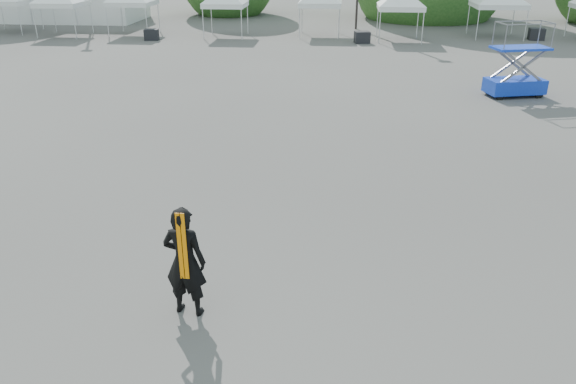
{
  "coord_description": "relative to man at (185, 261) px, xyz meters",
  "views": [
    {
      "loc": [
        1.89,
        -11.16,
        6.04
      ],
      "look_at": [
        0.94,
        -0.67,
        1.3
      ],
      "focal_mm": 35.0,
      "sensor_mm": 36.0,
      "label": 1
    }
  ],
  "objects": [
    {
      "name": "crate_west",
      "position": [
        -9.89,
        28.85,
        -0.68
      ],
      "size": [
        0.99,
        0.82,
        0.7
      ],
      "primitive_type": "cube",
      "rotation": [
        0.0,
        0.0,
        0.15
      ],
      "color": "black",
      "rests_on": "ground"
    },
    {
      "name": "man",
      "position": [
        0.0,
        0.0,
        0.0
      ],
      "size": [
        0.81,
        0.59,
        2.05
      ],
      "rotation": [
        0.0,
        0.0,
        3.0
      ],
      "color": "black",
      "rests_on": "ground"
    },
    {
      "name": "crate_mid",
      "position": [
        3.88,
        28.9,
        -0.67
      ],
      "size": [
        1.06,
        0.9,
        0.73
      ],
      "primitive_type": "cube",
      "rotation": [
        0.0,
        0.0,
        0.2
      ],
      "color": "black",
      "rests_on": "ground"
    },
    {
      "name": "crate_east",
      "position": [
        15.35,
        31.19,
        -0.66
      ],
      "size": [
        1.03,
        0.83,
        0.75
      ],
      "primitive_type": "cube",
      "rotation": [
        0.0,
        0.0,
        -0.09
      ],
      "color": "black",
      "rests_on": "ground"
    },
    {
      "name": "scissor_lift",
      "position": [
        9.87,
        16.06,
        0.49
      ],
      "size": [
        2.56,
        1.72,
        3.02
      ],
      "rotation": [
        0.0,
        0.0,
        0.25
      ],
      "color": "#0C1FA7",
      "rests_on": "ground"
    },
    {
      "name": "ground",
      "position": [
        0.61,
        3.12,
        -1.03
      ],
      "size": [
        120.0,
        120.0,
        0.0
      ],
      "primitive_type": "plane",
      "color": "#474442",
      "rests_on": "ground"
    }
  ]
}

